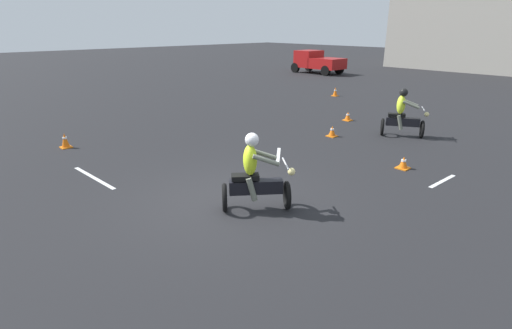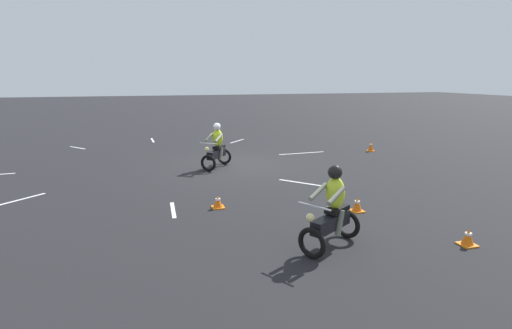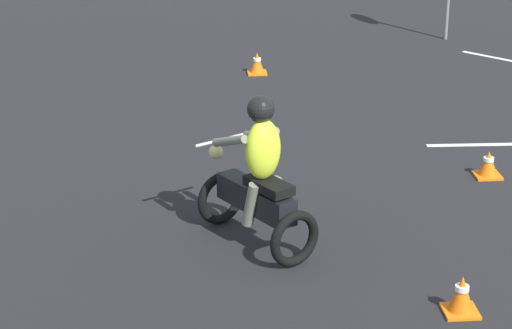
{
  "view_description": "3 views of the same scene",
  "coord_description": "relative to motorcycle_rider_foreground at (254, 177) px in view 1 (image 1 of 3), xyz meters",
  "views": [
    {
      "loc": [
        6.34,
        -4.95,
        3.65
      ],
      "look_at": [
        0.78,
        0.19,
        1.0
      ],
      "focal_mm": 28.0,
      "sensor_mm": 36.0,
      "label": 1
    },
    {
      "loc": [
        3.4,
        14.52,
        3.31
      ],
      "look_at": [
        0.36,
        4.02,
        0.9
      ],
      "focal_mm": 28.0,
      "sensor_mm": 36.0,
      "label": 2
    },
    {
      "loc": [
        -9.62,
        8.61,
        4.62
      ],
      "look_at": [
        -0.06,
        7.84,
        0.9
      ],
      "focal_mm": 70.0,
      "sensor_mm": 36.0,
      "label": 3
    }
  ],
  "objects": [
    {
      "name": "lane_stripe_n",
      "position": [
        1.99,
        4.5,
        -0.72
      ],
      "size": [
        0.14,
        1.26,
        0.01
      ],
      "primitive_type": "cube",
      "rotation": [
        0.0,
        0.0,
        3.11
      ],
      "color": "silver",
      "rests_on": "ground"
    },
    {
      "name": "pickup_truck",
      "position": [
        -15.04,
        20.61,
        0.2
      ],
      "size": [
        4.14,
        1.98,
        1.73
      ],
      "rotation": [
        0.0,
        0.0,
        1.56
      ],
      "color": "black",
      "rests_on": "ground"
    },
    {
      "name": "traffic_cone_far_center",
      "position": [
        -2.44,
        5.9,
        -0.55
      ],
      "size": [
        0.32,
        0.32,
        0.38
      ],
      "color": "orange",
      "rests_on": "ground"
    },
    {
      "name": "traffic_cone_far_left",
      "position": [
        -3.51,
        8.36,
        -0.55
      ],
      "size": [
        0.32,
        0.32,
        0.36
      ],
      "color": "orange",
      "rests_on": "ground"
    },
    {
      "name": "traffic_cone_mid_center",
      "position": [
        0.85,
        4.65,
        -0.57
      ],
      "size": [
        0.32,
        0.32,
        0.33
      ],
      "color": "orange",
      "rests_on": "ground"
    },
    {
      "name": "ground_plane",
      "position": [
        -0.76,
        -0.17,
        -0.73
      ],
      "size": [
        120.0,
        120.0,
        0.0
      ],
      "primitive_type": "plane",
      "color": "black"
    },
    {
      "name": "motorcycle_rider_foreground",
      "position": [
        0.0,
        0.0,
        0.0
      ],
      "size": [
        1.33,
        1.48,
        1.66
      ],
      "rotation": [
        0.0,
        0.0,
        5.63
      ],
      "color": "black",
      "rests_on": "ground"
    },
    {
      "name": "traffic_cone_far_right",
      "position": [
        -7.33,
        -1.33,
        -0.5
      ],
      "size": [
        0.32,
        0.32,
        0.48
      ],
      "color": "orange",
      "rests_on": "ground"
    },
    {
      "name": "motorcycle_rider_background",
      "position": [
        -0.85,
        7.65,
        0.0
      ],
      "size": [
        1.5,
        1.25,
        1.66
      ],
      "rotation": [
        0.0,
        0.0,
        5.27
      ],
      "color": "black",
      "rests_on": "ground"
    },
    {
      "name": "lane_stripe_nw",
      "position": [
        -2.18,
        2.97,
        -0.72
      ],
      "size": [
        1.16,
        1.27,
        0.01
      ],
      "primitive_type": "cube",
      "rotation": [
        0.0,
        0.0,
        3.88
      ],
      "color": "silver",
      "rests_on": "ground"
    },
    {
      "name": "traffic_cone_near_right",
      "position": [
        -7.43,
        12.79,
        -0.5
      ],
      "size": [
        0.32,
        0.32,
        0.47
      ],
      "color": "orange",
      "rests_on": "ground"
    },
    {
      "name": "lane_stripe_w",
      "position": [
        -4.12,
        -1.74,
        -0.72
      ],
      "size": [
        2.15,
        0.21,
        0.01
      ],
      "primitive_type": "cube",
      "rotation": [
        0.0,
        0.0,
        4.76
      ],
      "color": "silver",
      "rests_on": "ground"
    }
  ]
}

